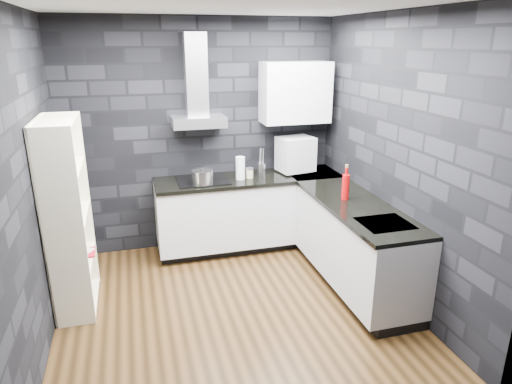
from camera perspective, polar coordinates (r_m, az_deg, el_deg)
name	(u,v)px	position (r m, az deg, el deg)	size (l,w,h in m)	color
ground	(233,309)	(4.50, -2.85, -14.37)	(3.20, 3.20, 0.00)	#402913
ceiling	(228,4)	(3.79, -3.55, 22.43)	(3.20, 3.20, 0.00)	silver
wall_back	(201,136)	(5.49, -6.88, 6.93)	(3.20, 0.05, 2.70)	black
wall_front	(297,254)	(2.47, 5.14, -7.76)	(3.20, 0.05, 2.70)	black
wall_left	(25,189)	(3.94, -26.92, 0.37)	(0.05, 3.20, 2.70)	black
wall_right	(398,160)	(4.55, 17.29, 3.81)	(0.05, 3.20, 2.70)	black
toekick_back	(248,241)	(5.72, -0.95, -6.18)	(2.18, 0.50, 0.10)	black
toekick_right	(356,280)	(4.97, 12.39, -10.71)	(0.50, 1.78, 0.10)	black
counter_back_cab	(249,210)	(5.52, -0.87, -2.28)	(2.20, 0.60, 0.76)	silver
counter_right_cab	(355,243)	(4.76, 12.32, -6.27)	(0.60, 1.80, 0.76)	silver
counter_back_top	(249,179)	(5.38, -0.86, 1.66)	(2.20, 0.62, 0.04)	black
counter_right_top	(357,206)	(4.60, 12.55, -1.75)	(0.62, 1.80, 0.04)	black
counter_corner_top	(312,173)	(5.64, 7.01, 2.31)	(0.62, 0.62, 0.04)	black
hood_body	(199,122)	(5.25, -7.17, 8.73)	(0.60, 0.34, 0.12)	silver
hood_chimney	(196,75)	(5.26, -7.52, 14.34)	(0.24, 0.20, 0.90)	silver
upper_cabinet	(295,93)	(5.49, 4.93, 12.29)	(0.80, 0.35, 0.70)	silver
cooktop	(203,180)	(5.28, -6.68, 1.49)	(0.58, 0.50, 0.01)	black
sink_rim	(385,224)	(4.20, 15.83, -3.82)	(0.44, 0.40, 0.01)	silver
pot	(203,178)	(5.11, -6.69, 1.80)	(0.23, 0.23, 0.14)	silver
glass_vase	(240,168)	(5.27, -1.97, 3.01)	(0.11, 0.11, 0.26)	white
storage_jar	(249,174)	(5.33, -0.82, 2.32)	(0.09, 0.09, 0.10)	tan
utensil_crock	(261,169)	(5.48, 0.65, 2.92)	(0.10, 0.10, 0.13)	silver
appliance_garage	(295,154)	(5.55, 4.96, 4.75)	(0.41, 0.32, 0.41)	#B0B2B7
red_bottle	(346,187)	(4.68, 11.13, 0.61)	(0.07, 0.07, 0.26)	#970709
bookshelf	(68,217)	(4.52, -22.43, -2.89)	(0.34, 0.80, 1.80)	#EEE8C4
fruit_bowl	(66,218)	(4.38, -22.66, -3.03)	(0.22, 0.22, 0.06)	silver
book_red	(76,244)	(4.73, -21.63, -6.12)	(0.17, 0.02, 0.23)	maroon
book_second	(70,241)	(4.77, -22.27, -5.70)	(0.18, 0.02, 0.25)	#B2B2B2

